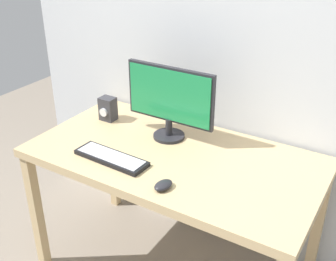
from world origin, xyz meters
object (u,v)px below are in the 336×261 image
desk (174,167)px  keyboard_primary (111,158)px  monitor (170,99)px  audio_controller (108,109)px  mouse (163,185)px

desk → keyboard_primary: size_ratio=3.74×
monitor → audio_controller: 0.43m
keyboard_primary → mouse: 0.34m
desk → audio_controller: audio_controller is taller
keyboard_primary → audio_controller: size_ratio=2.84×
audio_controller → keyboard_primary: bearing=-49.6°
keyboard_primary → mouse: size_ratio=4.00×
monitor → audio_controller: (-0.40, -0.01, -0.15)m
desk → monitor: (-0.11, 0.14, 0.29)m
desk → mouse: 0.31m
keyboard_primary → audio_controller: (-0.29, 0.34, 0.06)m
desk → monitor: monitor is taller
desk → mouse: size_ratio=14.98×
keyboard_primary → desk: bearing=41.9°
mouse → keyboard_primary: bearing=177.8°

